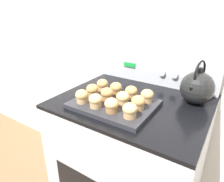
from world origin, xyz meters
TOP-DOWN VIEW (x-y plane):
  - wall_back at (0.00, 0.70)m, footprint 8.00×0.05m
  - stove_range at (0.00, 0.35)m, footprint 0.78×0.69m
  - control_panel at (0.00, 0.65)m, footprint 0.77×0.07m
  - muffin_pan at (-0.05, 0.23)m, footprint 0.40×0.31m
  - muffin_r0_c0 at (-0.18, 0.14)m, footprint 0.06×0.06m
  - muffin_r0_c1 at (-0.09, 0.14)m, footprint 0.06×0.06m
  - muffin_r0_c2 at (-0.01, 0.14)m, footprint 0.06×0.06m
  - muffin_r0_c3 at (0.09, 0.14)m, footprint 0.06×0.06m
  - muffin_r1_c0 at (-0.19, 0.23)m, footprint 0.06×0.06m
  - muffin_r1_c1 at (-0.09, 0.23)m, footprint 0.06×0.06m
  - muffin_r1_c2 at (-0.00, 0.23)m, footprint 0.06×0.06m
  - muffin_r1_c3 at (0.08, 0.23)m, footprint 0.06×0.06m
  - muffin_r2_c0 at (-0.18, 0.32)m, footprint 0.06×0.06m
  - muffin_r2_c1 at (-0.09, 0.32)m, footprint 0.06×0.06m
  - muffin_r2_c2 at (-0.00, 0.32)m, footprint 0.06×0.06m
  - muffin_r2_c3 at (0.09, 0.32)m, footprint 0.06×0.06m
  - tea_kettle at (0.29, 0.49)m, footprint 0.17×0.20m

SIDE VIEW (x-z plane):
  - stove_range at x=0.00m, z-range 0.00..0.92m
  - muffin_pan at x=-0.05m, z-range 0.92..0.95m
  - muffin_r0_c0 at x=-0.18m, z-range 0.95..1.01m
  - muffin_r0_c1 at x=-0.09m, z-range 0.95..1.01m
  - muffin_r0_c2 at x=-0.01m, z-range 0.95..1.01m
  - muffin_r0_c3 at x=0.09m, z-range 0.95..1.01m
  - muffin_r1_c0 at x=-0.19m, z-range 0.95..1.01m
  - muffin_r1_c1 at x=-0.09m, z-range 0.95..1.01m
  - muffin_r1_c2 at x=0.00m, z-range 0.95..1.01m
  - muffin_r1_c3 at x=0.08m, z-range 0.95..1.01m
  - muffin_r2_c0 at x=-0.18m, z-range 0.95..1.01m
  - muffin_r2_c1 at x=-0.09m, z-range 0.95..1.01m
  - muffin_r2_c2 at x=0.00m, z-range 0.95..1.01m
  - muffin_r2_c3 at x=0.09m, z-range 0.95..1.01m
  - tea_kettle at x=0.29m, z-range 0.90..1.13m
  - control_panel at x=0.00m, z-range 0.92..1.11m
  - wall_back at x=0.00m, z-range 0.00..2.40m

